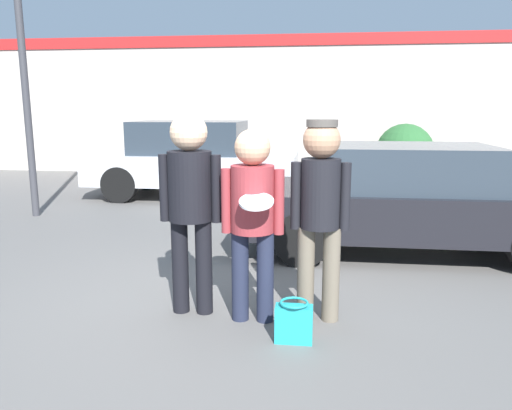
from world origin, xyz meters
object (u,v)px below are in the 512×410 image
person_right (320,202)px  parked_car_near (405,198)px  person_left (190,194)px  shrub (405,153)px  street_lamp (34,16)px  handbag (294,322)px  parked_car_far (193,159)px  person_middle_with_frisbee (253,209)px

person_right → parked_car_near: bearing=64.6°
person_left → parked_car_near: (2.23, 2.28, -0.40)m
parked_car_near → shrub: shrub is taller
person_left → street_lamp: 5.54m
shrub → handbag: 9.56m
parked_car_far → street_lamp: (-2.00, -2.17, 2.51)m
person_left → handbag: person_left is taller
parked_car_far → person_middle_with_frisbee: bearing=-71.1°
person_left → handbag: size_ratio=5.29×
parked_car_far → street_lamp: street_lamp is taller
person_right → handbag: (-0.19, -0.46, -0.90)m
person_middle_with_frisbee → street_lamp: (-4.05, 3.82, 2.29)m
person_middle_with_frisbee → shrub: 9.29m
person_middle_with_frisbee → person_right: (0.57, 0.09, 0.06)m
person_middle_with_frisbee → parked_car_near: bearing=55.2°
person_right → handbag: bearing=-112.0°
person_right → parked_car_near: size_ratio=0.41×
shrub → street_lamp: bearing=-143.0°
handbag → person_left: bearing=153.1°
parked_car_near → street_lamp: size_ratio=0.80×
person_left → parked_car_far: (-1.48, 5.87, -0.31)m
person_left → handbag: bearing=-26.9°
handbag → street_lamp: bearing=136.6°
parked_car_near → parked_car_far: 5.17m
person_left → parked_car_near: person_left is taller
street_lamp → shrub: (6.74, 5.07, -2.57)m
person_middle_with_frisbee → shrub: size_ratio=1.15×
parked_car_near → parked_car_far: bearing=136.0°
parked_car_near → parked_car_far: (-3.71, 3.59, 0.09)m
person_middle_with_frisbee → handbag: 0.99m
street_lamp → shrub: bearing=37.0°
person_left → street_lamp: (-3.48, 3.71, 2.20)m
shrub → person_right: bearing=-103.5°
parked_car_far → street_lamp: bearing=-132.7°
street_lamp → parked_car_near: bearing=-14.0°
person_left → parked_car_far: size_ratio=0.43×
parked_car_far → shrub: parked_car_far is taller
person_middle_with_frisbee → street_lamp: 6.02m
person_left → street_lamp: bearing=133.2°
person_left → shrub: (3.26, 8.78, -0.37)m
handbag → parked_car_far: bearing=111.0°
person_middle_with_frisbee → person_right: 0.58m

